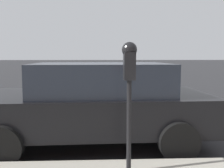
{
  "coord_description": "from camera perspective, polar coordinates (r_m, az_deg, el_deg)",
  "views": [
    {
      "loc": [
        -5.83,
        -0.04,
        1.64
      ],
      "look_at": [
        -2.46,
        -0.2,
        1.28
      ],
      "focal_mm": 42.0,
      "sensor_mm": 36.0,
      "label": 1
    }
  ],
  "objects": [
    {
      "name": "ground_plane",
      "position": [
        6.06,
        -3.01,
        -9.65
      ],
      "size": [
        220.0,
        220.0,
        0.0
      ],
      "primitive_type": "plane",
      "color": "#2B2B2D"
    },
    {
      "name": "parking_meter",
      "position": [
        3.26,
        3.78,
        2.3
      ],
      "size": [
        0.21,
        0.19,
        1.66
      ],
      "color": "black",
      "rests_on": "sidewalk"
    },
    {
      "name": "car_black",
      "position": [
        4.88,
        -3.78,
        -3.92
      ],
      "size": [
        2.26,
        4.36,
        1.51
      ],
      "rotation": [
        0.0,
        0.0,
        0.03
      ],
      "color": "black",
      "rests_on": "ground_plane"
    }
  ]
}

